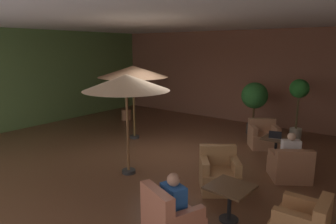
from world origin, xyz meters
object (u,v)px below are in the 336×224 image
Objects in this scene: patio_umbrella_tall_red at (133,72)px; potted_tree_mid_right at (254,98)px; armchair_front_right_north at (171,222)px; armchair_front_right_south at (219,174)px; iced_drink_cup at (278,136)px; patron_blue_shirt at (173,197)px; open_laptop at (275,136)px; cafe_table_front_left at (276,144)px; patron_by_window at (291,149)px; potted_tree_left_corner at (125,86)px; armchair_front_left_north at (290,167)px; patio_umbrella_center_beige at (126,83)px; armchair_front_left_east at (263,137)px; potted_tree_mid_left at (299,98)px; cafe_table_front_right at (230,193)px.

potted_tree_mid_right is at bearing 44.95° from patio_umbrella_tall_red.
armchair_front_right_north is 0.88× the size of armchair_front_right_south.
armchair_front_right_south is 9.88× the size of iced_drink_cup.
open_laptop is (0.08, 4.31, -0.06)m from patron_blue_shirt.
cafe_table_front_left is 4.74m from patio_umbrella_tall_red.
potted_tree_mid_right is 2.65× the size of patron_by_window.
potted_tree_left_corner is 5.05m from potted_tree_mid_right.
potted_tree_left_corner reaches higher than cafe_table_front_left.
open_laptop is (-0.02, -0.05, 0.22)m from cafe_table_front_left.
armchair_front_left_north is 4.12m from patio_umbrella_center_beige.
armchair_front_right_south is 2.41m from iced_drink_cup.
armchair_front_left_north is 3.85m from potted_tree_mid_right.
armchair_front_left_east is 1.64× the size of patron_blue_shirt.
armchair_front_left_north is 7.34m from potted_tree_left_corner.
potted_tree_mid_left is at bearing 103.05° from armchair_front_left_north.
cafe_table_front_left is 0.33× the size of potted_tree_left_corner.
patron_by_window is (2.09, -3.04, -0.53)m from potted_tree_mid_right.
iced_drink_cup is at bearing -86.32° from potted_tree_mid_left.
cafe_table_front_left and cafe_table_front_right have the same top height.
armchair_front_right_south is 1.66× the size of patron_blue_shirt.
patio_umbrella_center_beige is 6.54× the size of open_laptop.
iced_drink_cup is at bearing -52.92° from armchair_front_left_east.
armchair_front_right_north is 0.41m from patron_blue_shirt.
potted_tree_mid_left is at bearing 92.39° from open_laptop.
armchair_front_left_north is 0.57× the size of potted_tree_mid_left.
cafe_table_front_right is 1.19m from armchair_front_right_north.
armchair_front_right_south reaches higher than armchair_front_left_east.
potted_tree_mid_right is at bearing 124.59° from patron_by_window.
patron_by_window is (7.00, -1.83, -0.69)m from potted_tree_left_corner.
armchair_front_right_north is at bearing -40.86° from patio_umbrella_tall_red.
cafe_table_front_right is at bearing -85.67° from potted_tree_mid_left.
armchair_front_left_east is (-1.29, 1.85, 0.02)m from armchair_front_left_north.
armchair_front_right_south is 6.91m from potted_tree_left_corner.
armchair_front_left_north is 1.15× the size of armchair_front_right_north.
iced_drink_cup is at bearing 48.93° from patio_umbrella_center_beige.
armchair_front_right_south is at bearing 97.73° from armchair_front_right_north.
cafe_table_front_right is at bearing 68.92° from armchair_front_right_north.
patio_umbrella_tall_red is 4.63m from open_laptop.
armchair_front_right_south is 2.82m from patio_umbrella_center_beige.
cafe_table_front_left is 0.99× the size of patron_blue_shirt.
iced_drink_cup is 0.07m from open_laptop.
cafe_table_front_left is 0.23m from iced_drink_cup.
patio_umbrella_center_beige reaches higher than armchair_front_left_north.
armchair_front_left_east is 1.21m from open_laptop.
potted_tree_mid_left is 2.40m from iced_drink_cup.
armchair_front_left_north is 1.18m from iced_drink_cup.
patio_umbrella_tall_red is 3.58× the size of patron_blue_shirt.
potted_tree_mid_right is (-1.37, -0.16, -0.14)m from potted_tree_mid_left.
patron_blue_shirt is 5.97× the size of iced_drink_cup.
potted_tree_left_corner is (-6.27, 5.32, 1.05)m from armchair_front_right_north.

